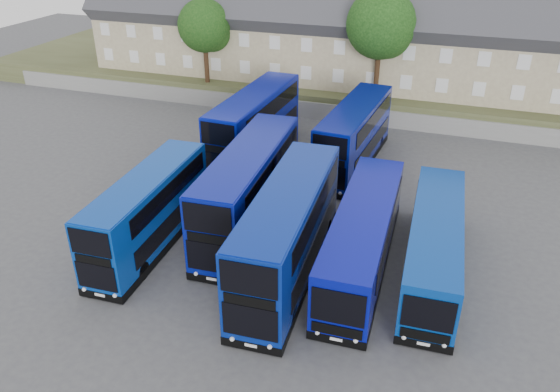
% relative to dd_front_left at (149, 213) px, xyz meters
% --- Properties ---
extents(ground, '(120.00, 120.00, 0.00)m').
position_rel_dd_front_left_xyz_m(ground, '(6.10, -1.18, -2.07)').
color(ground, '#48494E').
rests_on(ground, ground).
extents(retaining_wall, '(70.00, 0.40, 1.50)m').
position_rel_dd_front_left_xyz_m(retaining_wall, '(6.10, 22.82, -1.32)').
color(retaining_wall, slate).
rests_on(retaining_wall, ground).
extents(earth_bank, '(80.00, 20.00, 2.00)m').
position_rel_dd_front_left_xyz_m(earth_bank, '(6.10, 32.82, -1.07)').
color(earth_bank, '#474B2A').
rests_on(earth_bank, ground).
extents(terrace_row, '(48.00, 10.40, 11.20)m').
position_rel_dd_front_left_xyz_m(terrace_row, '(3.11, 28.82, 4.53)').
color(terrace_row, tan).
rests_on(terrace_row, earth_bank).
extents(dd_front_left, '(2.90, 10.71, 4.22)m').
position_rel_dd_front_left_xyz_m(dd_front_left, '(0.00, 0.00, 0.00)').
color(dd_front_left, '#0839A3').
rests_on(dd_front_left, ground).
extents(dd_front_mid, '(3.49, 12.36, 4.86)m').
position_rel_dd_front_left_xyz_m(dd_front_mid, '(4.47, 3.73, 0.32)').
color(dd_front_mid, '#071391').
rests_on(dd_front_mid, ground).
extents(dd_front_right, '(3.43, 12.30, 4.84)m').
position_rel_dd_front_left_xyz_m(dd_front_right, '(8.11, -0.01, 0.31)').
color(dd_front_right, '#072390').
rests_on(dd_front_right, ground).
extents(dd_rear_left, '(3.20, 12.14, 4.79)m').
position_rel_dd_front_left_xyz_m(dd_rear_left, '(0.92, 13.73, 0.28)').
color(dd_rear_left, '#0815A0').
rests_on(dd_rear_left, ground).
extents(dd_rear_right, '(3.43, 11.58, 4.54)m').
position_rel_dd_front_left_xyz_m(dd_rear_right, '(8.41, 14.23, 0.16)').
color(dd_rear_right, '#07138B').
rests_on(dd_rear_right, ground).
extents(coach_east_a, '(3.11, 12.84, 3.49)m').
position_rel_dd_front_left_xyz_m(coach_east_a, '(11.59, 1.85, -0.36)').
color(coach_east_a, '#080F9D').
rests_on(coach_east_a, ground).
extents(coach_east_b, '(3.03, 12.15, 3.29)m').
position_rel_dd_front_left_xyz_m(coach_east_b, '(15.20, 2.45, -0.45)').
color(coach_east_b, '#08389B').
rests_on(coach_east_b, ground).
extents(tree_west, '(4.80, 4.80, 7.65)m').
position_rel_dd_front_left_xyz_m(tree_west, '(-7.75, 23.91, 4.98)').
color(tree_west, '#382314').
rests_on(tree_west, earth_bank).
extents(tree_mid, '(5.76, 5.76, 9.18)m').
position_rel_dd_front_left_xyz_m(tree_mid, '(8.25, 24.41, 6.00)').
color(tree_mid, '#382314').
rests_on(tree_mid, earth_bank).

